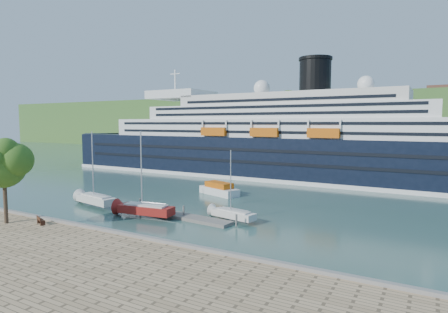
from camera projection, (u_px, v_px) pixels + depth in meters
ground at (71, 233)px, 41.29m from camera, size 400.00×400.00×0.00m
far_hillside at (345, 123)px, 166.19m from camera, size 400.00×50.00×24.00m
quay_coping at (70, 223)px, 41.01m from camera, size 220.00×0.50×0.30m
cruise_ship at (261, 120)px, 83.97m from camera, size 114.21×17.77×25.61m
park_bench at (41, 220)px, 40.92m from camera, size 1.67×1.14×0.99m
promenade_tree at (4, 177)px, 41.06m from camera, size 6.17×6.17×10.23m
floating_pontoon at (172, 214)px, 48.69m from camera, size 18.07×3.89×0.40m
sailboat_white_near at (95, 171)px, 53.55m from camera, size 8.28×3.60×10.35m
sailboat_red at (145, 177)px, 47.17m from camera, size 8.38×3.25×10.54m
sailboat_white_far at (234, 188)px, 45.68m from camera, size 6.72×3.03×8.38m
tender_launch at (219, 188)px, 63.07m from camera, size 8.11×5.09×2.12m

